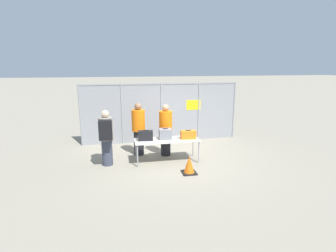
{
  "coord_description": "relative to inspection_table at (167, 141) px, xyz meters",
  "views": [
    {
      "loc": [
        -1.76,
        -8.04,
        3.12
      ],
      "look_at": [
        -0.07,
        0.52,
        1.05
      ],
      "focal_mm": 28.0,
      "sensor_mm": 36.0,
      "label": 1
    }
  ],
  "objects": [
    {
      "name": "ground_plane",
      "position": [
        0.22,
        0.08,
        -0.69
      ],
      "size": [
        120.0,
        120.0,
        0.0
      ],
      "primitive_type": "plane",
      "color": "gray"
    },
    {
      "name": "fence_section",
      "position": [
        0.23,
        2.33,
        0.55
      ],
      "size": [
        6.37,
        0.07,
        2.39
      ],
      "color": "gray",
      "rests_on": "ground_plane"
    },
    {
      "name": "inspection_table",
      "position": [
        0.0,
        0.0,
        0.0
      ],
      "size": [
        2.08,
        0.75,
        0.74
      ],
      "color": "silver",
      "rests_on": "ground_plane"
    },
    {
      "name": "suitcase_black",
      "position": [
        -0.68,
        0.05,
        0.21
      ],
      "size": [
        0.48,
        0.25,
        0.34
      ],
      "color": "black",
      "rests_on": "inspection_table"
    },
    {
      "name": "suitcase_grey",
      "position": [
        -0.03,
        0.1,
        0.22
      ],
      "size": [
        0.42,
        0.35,
        0.36
      ],
      "color": "slate",
      "rests_on": "inspection_table"
    },
    {
      "name": "suitcase_orange",
      "position": [
        0.71,
        -0.02,
        0.19
      ],
      "size": [
        0.49,
        0.26,
        0.29
      ],
      "color": "orange",
      "rests_on": "inspection_table"
    },
    {
      "name": "traveler_hooded",
      "position": [
        -1.9,
        0.01,
        0.28
      ],
      "size": [
        0.44,
        0.68,
        1.76
      ],
      "rotation": [
        0.0,
        0.0,
        -0.16
      ],
      "color": "#383D4C",
      "rests_on": "ground_plane"
    },
    {
      "name": "security_worker_near",
      "position": [
        0.08,
        0.63,
        0.24
      ],
      "size": [
        0.44,
        0.44,
        1.8
      ],
      "rotation": [
        0.0,
        0.0,
        3.23
      ],
      "color": "black",
      "rests_on": "ground_plane"
    },
    {
      "name": "security_worker_far",
      "position": [
        -0.84,
        0.85,
        0.26
      ],
      "size": [
        0.45,
        0.45,
        1.84
      ],
      "rotation": [
        0.0,
        0.0,
        3.52
      ],
      "color": "black",
      "rests_on": "ground_plane"
    },
    {
      "name": "utility_trailer",
      "position": [
        2.34,
        4.38,
        -0.3
      ],
      "size": [
        3.76,
        2.34,
        0.64
      ],
      "color": "white",
      "rests_on": "ground_plane"
    },
    {
      "name": "traffic_cone",
      "position": [
        0.46,
        -1.06,
        -0.45
      ],
      "size": [
        0.42,
        0.42,
        0.52
      ],
      "color": "black",
      "rests_on": "ground_plane"
    }
  ]
}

